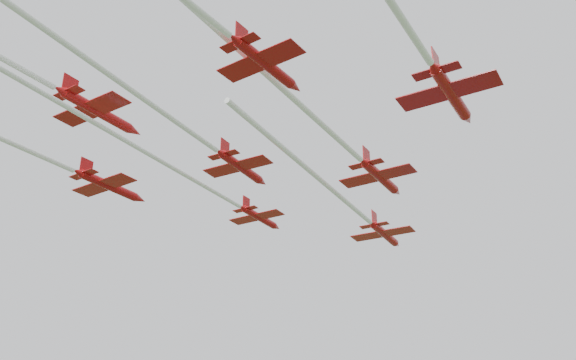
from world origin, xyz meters
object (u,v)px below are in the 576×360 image
at_px(jet_lead, 358,211).
at_px(jet_row2_right, 317,120).
at_px(jet_row3_mid, 163,112).
at_px(jet_row2_left, 184,174).
at_px(jet_row3_right, 418,43).
at_px(jet_row3_left, 5,140).

xyz_separation_m(jet_lead, jet_row2_right, (5.45, -26.59, -0.43)).
relative_size(jet_lead, jet_row3_mid, 0.90).
xyz_separation_m(jet_row2_left, jet_row2_right, (18.84, -3.42, 0.87)).
distance_m(jet_row2_left, jet_row2_right, 19.17).
bearing_deg(jet_row3_mid, jet_row3_right, 5.04).
distance_m(jet_lead, jet_row2_right, 27.14).
relative_size(jet_row2_left, jet_row3_mid, 1.07).
relative_size(jet_row2_right, jet_row3_right, 1.38).
bearing_deg(jet_row3_mid, jet_row3_left, -174.92).
height_order(jet_row2_left, jet_row3_right, jet_row3_right).
bearing_deg(jet_row2_right, jet_row3_right, -28.89).
relative_size(jet_row3_left, jet_row3_mid, 1.08).
xyz_separation_m(jet_lead, jet_row2_left, (-13.39, -23.17, -1.30)).
height_order(jet_lead, jet_row2_right, jet_lead).
bearing_deg(jet_row2_left, jet_row3_left, -131.65).
height_order(jet_row3_mid, jet_row3_right, jet_row3_right).
height_order(jet_row2_right, jet_row3_mid, jet_row2_right).
bearing_deg(jet_lead, jet_row2_left, -117.71).
bearing_deg(jet_row2_left, jet_row3_mid, -59.03).
distance_m(jet_row2_right, jet_row3_mid, 15.75).
relative_size(jet_lead, jet_row2_left, 0.84).
distance_m(jet_row3_mid, jet_row3_right, 25.50).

